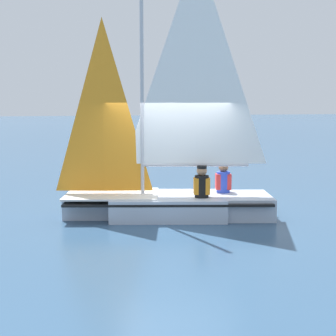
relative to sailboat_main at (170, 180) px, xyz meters
name	(u,v)px	position (x,y,z in m)	size (l,w,h in m)	color
ground_plane	(168,216)	(-0.01, -0.03, -0.81)	(260.00, 260.00, 0.00)	#2D4C6B
sailboat_main	(170,180)	(0.00, 0.00, 0.00)	(3.12, 4.68, 5.78)	#B2BCCC
sailor_helm	(202,190)	(0.52, 0.52, -0.18)	(0.39, 0.41, 1.16)	black
sailor_crew	(223,186)	(0.18, 1.25, -0.18)	(0.39, 0.41, 1.16)	black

